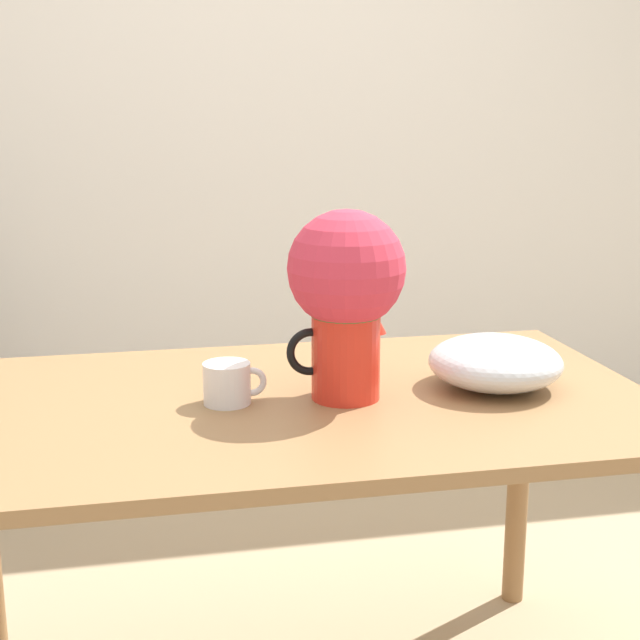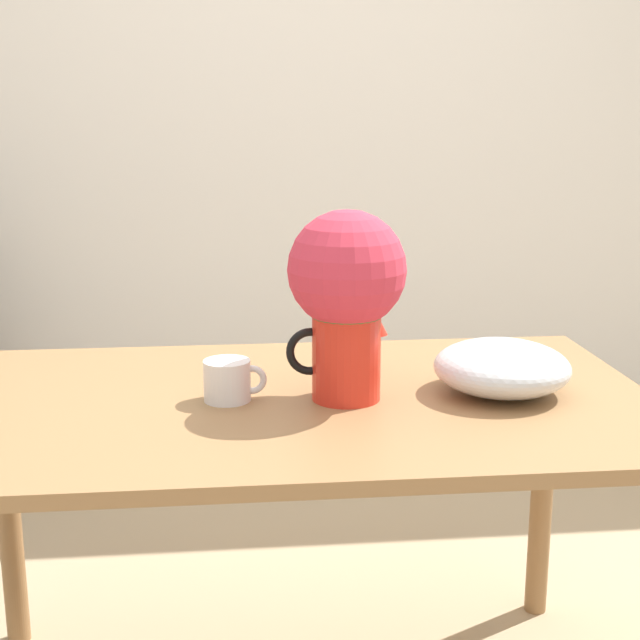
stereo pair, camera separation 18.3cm
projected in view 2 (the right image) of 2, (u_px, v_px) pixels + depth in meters
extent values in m
cube|color=silver|center=(294.00, 131.00, 3.48)|extent=(8.00, 0.05, 2.60)
cube|color=olive|center=(293.00, 404.00, 1.90)|extent=(1.54, 0.90, 0.03)
cylinder|color=olive|center=(8.00, 509.00, 2.29)|extent=(0.06, 0.06, 0.75)
cylinder|color=olive|center=(542.00, 486.00, 2.44)|extent=(0.06, 0.06, 0.75)
cylinder|color=red|center=(346.00, 355.00, 1.86)|extent=(0.14, 0.14, 0.19)
cone|color=red|center=(376.00, 323.00, 1.85)|extent=(0.05, 0.05, 0.05)
torus|color=black|center=(310.00, 352.00, 1.85)|extent=(0.10, 0.02, 0.10)
sphere|color=#3D7033|center=(347.00, 290.00, 1.83)|extent=(0.18, 0.18, 0.18)
sphere|color=#CC3347|center=(347.00, 269.00, 1.82)|extent=(0.25, 0.25, 0.25)
cylinder|color=white|center=(227.00, 380.00, 1.86)|extent=(0.10, 0.10, 0.09)
torus|color=white|center=(252.00, 380.00, 1.87)|extent=(0.06, 0.01, 0.06)
ellipsoid|color=silver|center=(502.00, 367.00, 1.91)|extent=(0.29, 0.29, 0.11)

